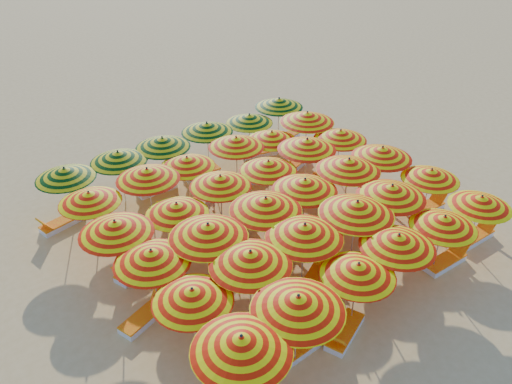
# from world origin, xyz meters

# --- Properties ---
(ground) EXTENTS (120.00, 120.00, 0.00)m
(ground) POSITION_xyz_m (0.00, 0.00, 0.00)
(ground) COLOR #E0B263
(ground) RESTS_ON ground
(umbrella_0) EXTENTS (3.00, 3.00, 2.62)m
(umbrella_0) POSITION_xyz_m (-5.16, -5.30, 2.31)
(umbrella_0) COLOR silver
(umbrella_0) RESTS_ON ground
(umbrella_1) EXTENTS (3.08, 3.08, 2.66)m
(umbrella_1) POSITION_xyz_m (-3.26, -5.20, 2.34)
(umbrella_1) COLOR silver
(umbrella_1) RESTS_ON ground
(umbrella_2) EXTENTS (2.27, 2.27, 2.36)m
(umbrella_2) POSITION_xyz_m (-0.85, -5.13, 2.08)
(umbrella_2) COLOR silver
(umbrella_2) RESTS_ON ground
(umbrella_3) EXTENTS (2.94, 2.94, 2.48)m
(umbrella_3) POSITION_xyz_m (0.99, -5.10, 2.19)
(umbrella_3) COLOR silver
(umbrella_3) RESTS_ON ground
(umbrella_4) EXTENTS (2.52, 2.52, 2.33)m
(umbrella_4) POSITION_xyz_m (3.13, -5.32, 2.05)
(umbrella_4) COLOR silver
(umbrella_4) RESTS_ON ground
(umbrella_5) EXTENTS (2.28, 2.28, 2.29)m
(umbrella_5) POSITION_xyz_m (5.23, -5.41, 2.01)
(umbrella_5) COLOR silver
(umbrella_5) RESTS_ON ground
(umbrella_6) EXTENTS (2.58, 2.58, 2.38)m
(umbrella_6) POSITION_xyz_m (-5.06, -3.03, 2.09)
(umbrella_6) COLOR silver
(umbrella_6) RESTS_ON ground
(umbrella_7) EXTENTS (2.74, 2.74, 2.61)m
(umbrella_7) POSITION_xyz_m (-3.06, -3.00, 2.29)
(umbrella_7) COLOR silver
(umbrella_7) RESTS_ON ground
(umbrella_8) EXTENTS (2.80, 2.80, 2.62)m
(umbrella_8) POSITION_xyz_m (-0.96, -3.05, 2.30)
(umbrella_8) COLOR silver
(umbrella_8) RESTS_ON ground
(umbrella_9) EXTENTS (2.83, 2.83, 2.67)m
(umbrella_9) POSITION_xyz_m (1.19, -3.27, 2.35)
(umbrella_9) COLOR silver
(umbrella_9) RESTS_ON ground
(umbrella_10) EXTENTS (2.46, 2.46, 2.58)m
(umbrella_10) POSITION_xyz_m (3.02, -3.26, 2.27)
(umbrella_10) COLOR silver
(umbrella_10) RESTS_ON ground
(umbrella_11) EXTENTS (2.46, 2.46, 2.32)m
(umbrella_11) POSITION_xyz_m (5.45, -3.25, 2.05)
(umbrella_11) COLOR silver
(umbrella_11) RESTS_ON ground
(umbrella_12) EXTENTS (2.59, 2.59, 2.44)m
(umbrella_12) POSITION_xyz_m (-5.14, -0.99, 2.15)
(umbrella_12) COLOR silver
(umbrella_12) RESTS_ON ground
(umbrella_13) EXTENTS (2.53, 2.53, 2.65)m
(umbrella_13) POSITION_xyz_m (-3.28, -1.21, 2.34)
(umbrella_13) COLOR silver
(umbrella_13) RESTS_ON ground
(umbrella_14) EXTENTS (3.12, 3.12, 2.63)m
(umbrella_14) POSITION_xyz_m (-0.94, -1.16, 2.31)
(umbrella_14) COLOR silver
(umbrella_14) RESTS_ON ground
(umbrella_15) EXTENTS (2.45, 2.45, 2.52)m
(umbrella_15) POSITION_xyz_m (1.03, -0.99, 2.22)
(umbrella_15) COLOR silver
(umbrella_15) RESTS_ON ground
(umbrella_16) EXTENTS (3.20, 3.20, 2.62)m
(umbrella_16) POSITION_xyz_m (3.24, -1.08, 2.30)
(umbrella_16) COLOR silver
(umbrella_16) RESTS_ON ground
(umbrella_17) EXTENTS (2.75, 2.75, 2.56)m
(umbrella_17) POSITION_xyz_m (5.09, -1.19, 2.26)
(umbrella_17) COLOR silver
(umbrella_17) RESTS_ON ground
(umbrella_18) EXTENTS (2.64, 2.64, 2.52)m
(umbrella_18) POSITION_xyz_m (-5.35, 0.91, 2.22)
(umbrella_18) COLOR silver
(umbrella_18) RESTS_ON ground
(umbrella_19) EXTENTS (2.73, 2.73, 2.31)m
(umbrella_19) POSITION_xyz_m (-3.18, 0.85, 2.03)
(umbrella_19) COLOR silver
(umbrella_19) RESTS_ON ground
(umbrella_20) EXTENTS (2.72, 2.72, 2.43)m
(umbrella_20) POSITION_xyz_m (-1.07, 1.24, 2.14)
(umbrella_20) COLOR silver
(umbrella_20) RESTS_ON ground
(umbrella_21) EXTENTS (2.70, 2.70, 2.40)m
(umbrella_21) POSITION_xyz_m (1.05, 1.04, 2.11)
(umbrella_21) COLOR silver
(umbrella_21) RESTS_ON ground
(umbrella_22) EXTENTS (2.67, 2.67, 2.58)m
(umbrella_22) POSITION_xyz_m (3.26, 1.20, 2.27)
(umbrella_22) COLOR silver
(umbrella_22) RESTS_ON ground
(umbrella_23) EXTENTS (2.38, 2.38, 2.45)m
(umbrella_23) POSITION_xyz_m (5.16, 1.09, 2.15)
(umbrella_23) COLOR silver
(umbrella_23) RESTS_ON ground
(umbrella_24) EXTENTS (2.23, 2.23, 2.33)m
(umbrella_24) POSITION_xyz_m (-5.19, 3.35, 2.05)
(umbrella_24) COLOR silver
(umbrella_24) RESTS_ON ground
(umbrella_25) EXTENTS (2.48, 2.48, 2.53)m
(umbrella_25) POSITION_xyz_m (-2.95, 3.24, 2.22)
(umbrella_25) COLOR silver
(umbrella_25) RESTS_ON ground
(umbrella_26) EXTENTS (2.79, 2.79, 2.34)m
(umbrella_26) POSITION_xyz_m (-1.16, 3.35, 2.06)
(umbrella_26) COLOR silver
(umbrella_26) RESTS_ON ground
(umbrella_27) EXTENTS (2.95, 2.95, 2.49)m
(umbrella_27) POSITION_xyz_m (1.23, 3.32, 2.19)
(umbrella_27) COLOR silver
(umbrella_27) RESTS_ON ground
(umbrella_28) EXTENTS (2.55, 2.55, 2.32)m
(umbrella_28) POSITION_xyz_m (2.96, 3.06, 2.04)
(umbrella_28) COLOR silver
(umbrella_28) RESTS_ON ground
(umbrella_29) EXTENTS (3.22, 3.22, 2.65)m
(umbrella_29) POSITION_xyz_m (5.07, 3.05, 2.33)
(umbrella_29) COLOR silver
(umbrella_29) RESTS_ON ground
(umbrella_30) EXTENTS (2.51, 2.51, 2.40)m
(umbrella_30) POSITION_xyz_m (-5.24, 5.43, 2.11)
(umbrella_30) COLOR silver
(umbrella_30) RESTS_ON ground
(umbrella_31) EXTENTS (2.85, 2.85, 2.41)m
(umbrella_31) POSITION_xyz_m (-3.10, 5.36, 2.12)
(umbrella_31) COLOR silver
(umbrella_31) RESTS_ON ground
(umbrella_32) EXTENTS (2.71, 2.71, 2.45)m
(umbrella_32) POSITION_xyz_m (-1.13, 5.29, 2.15)
(umbrella_32) COLOR silver
(umbrella_32) RESTS_ON ground
(umbrella_33) EXTENTS (2.89, 2.89, 2.45)m
(umbrella_33) POSITION_xyz_m (1.14, 5.34, 2.15)
(umbrella_33) COLOR silver
(umbrella_33) RESTS_ON ground
(umbrella_34) EXTENTS (2.85, 2.85, 2.33)m
(umbrella_34) POSITION_xyz_m (3.33, 5.08, 2.05)
(umbrella_34) COLOR silver
(umbrella_34) RESTS_ON ground
(umbrella_35) EXTENTS (2.48, 2.48, 2.51)m
(umbrella_35) POSITION_xyz_m (5.43, 5.38, 2.21)
(umbrella_35) COLOR silver
(umbrella_35) RESTS_ON ground
(lounger_0) EXTENTS (1.73, 0.59, 0.69)m
(lounger_0) POSITION_xyz_m (-2.67, -4.95, 0.15)
(lounger_0) COLOR white
(lounger_0) RESTS_ON ground
(lounger_1) EXTENTS (1.83, 1.12, 0.69)m
(lounger_1) POSITION_xyz_m (-1.44, -5.38, 0.15)
(lounger_1) COLOR white
(lounger_1) RESTS_ON ground
(lounger_2) EXTENTS (1.77, 0.71, 0.69)m
(lounger_2) POSITION_xyz_m (3.73, -5.42, 0.15)
(lounger_2) COLOR white
(lounger_2) RESTS_ON ground
(lounger_3) EXTENTS (1.77, 0.71, 0.69)m
(lounger_3) POSITION_xyz_m (5.83, -5.31, 0.15)
(lounger_3) COLOR white
(lounger_3) RESTS_ON ground
(lounger_4) EXTENTS (1.82, 1.23, 0.69)m
(lounger_4) POSITION_xyz_m (-0.37, -3.13, 0.15)
(lounger_4) COLOR white
(lounger_4) RESTS_ON ground
(lounger_5) EXTENTS (1.76, 0.67, 0.69)m
(lounger_5) POSITION_xyz_m (0.59, -3.30, 0.15)
(lounger_5) COLOR white
(lounger_5) RESTS_ON ground
(lounger_6) EXTENTS (1.78, 0.75, 0.69)m
(lounger_6) POSITION_xyz_m (6.05, -3.02, 0.15)
(lounger_6) COLOR white
(lounger_6) RESTS_ON ground
(lounger_7) EXTENTS (1.83, 1.05, 0.69)m
(lounger_7) POSITION_xyz_m (-5.65, -1.09, 0.15)
(lounger_7) COLOR white
(lounger_7) RESTS_ON ground
(lounger_8) EXTENTS (1.82, 1.25, 0.69)m
(lounger_8) POSITION_xyz_m (-3.88, -1.36, 0.15)
(lounger_8) COLOR white
(lounger_8) RESTS_ON ground
(lounger_9) EXTENTS (1.83, 1.13, 0.69)m
(lounger_9) POSITION_xyz_m (-0.34, -1.12, 0.15)
(lounger_9) COLOR white
(lounger_9) RESTS_ON ground
(lounger_10) EXTENTS (1.82, 1.18, 0.69)m
(lounger_10) POSITION_xyz_m (0.53, -0.86, 0.15)
(lounger_10) COLOR white
(lounger_10) RESTS_ON ground
(lounger_11) EXTENTS (1.82, 1.01, 0.69)m
(lounger_11) POSITION_xyz_m (2.74, -1.34, 0.15)
(lounger_11) COLOR white
(lounger_11) RESTS_ON ground
(lounger_12) EXTENTS (1.83, 1.09, 0.69)m
(lounger_12) POSITION_xyz_m (4.58, -1.38, 0.15)
(lounger_12) COLOR white
(lounger_12) RESTS_ON ground
(lounger_13) EXTENTS (1.83, 1.10, 0.69)m
(lounger_13) POSITION_xyz_m (-4.85, 1.03, 0.15)
(lounger_13) COLOR white
(lounger_13) RESTS_ON ground
(lounger_14) EXTENTS (1.73, 0.58, 0.69)m
(lounger_14) POSITION_xyz_m (-0.48, 1.07, 0.15)
(lounger_14) COLOR white
(lounger_14) RESTS_ON ground
(lounger_15) EXTENTS (1.83, 1.11, 0.69)m
(lounger_15) POSITION_xyz_m (3.77, 1.27, 0.15)
(lounger_15) COLOR white
(lounger_15) RESTS_ON ground
(lounger_16) EXTENTS (1.77, 0.70, 0.69)m
(lounger_16) POSITION_xyz_m (-1.76, 3.26, 0.15)
(lounger_16) COLOR white
(lounger_16) RESTS_ON ground
(lounger_17) EXTENTS (1.74, 0.60, 0.69)m
(lounger_17) POSITION_xyz_m (1.83, 3.30, 0.15)
(lounger_17) COLOR white
(lounger_17) RESTS_ON ground
(lounger_18) EXTENTS (1.83, 1.06, 0.69)m
(lounger_18) POSITION_xyz_m (4.56, 3.08, 0.15)
(lounger_18) COLOR white
(lounger_18) RESTS_ON ground
(lounger_19) EXTENTS (1.81, 0.87, 0.69)m
(lounger_19) POSITION_xyz_m (-5.84, 5.31, 0.15)
(lounger_19) COLOR white
(lounger_19) RESTS_ON ground
(lounger_20) EXTENTS (1.76, 0.67, 0.69)m
(lounger_20) POSITION_xyz_m (-1.73, 5.23, 0.15)
(lounger_20) COLOR white
(lounger_20) RESTS_ON ground
(lounger_21) EXTENTS (1.78, 0.74, 0.69)m
(lounger_21) POSITION_xyz_m (0.54, 5.14, 0.15)
(lounger_21) COLOR white
(lounger_21) RESTS_ON ground
(lounger_22) EXTENTS (1.82, 1.02, 0.69)m
(lounger_22) POSITION_xyz_m (3.84, 4.98, 0.15)
(lounger_22) COLOR white
(lounger_22) RESTS_ON ground
(lounger_23) EXTENTS (1.80, 0.82, 0.69)m
(lounger_23) POSITION_xyz_m (5.93, 5.41, 0.15)
(lounger_23) COLOR white
(lounger_23) RESTS_ON ground
(beachgoer_a) EXTENTS (0.55, 0.36, 1.50)m
(beachgoer_a) POSITION_xyz_m (-0.80, 2.42, 0.75)
(beachgoer_a) COLOR tan
(beachgoer_a) RESTS_ON ground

